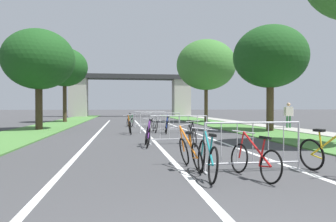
# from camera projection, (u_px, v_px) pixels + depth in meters

# --- Properties ---
(grass_verge_left) EXTENTS (3.13, 52.24, 0.05)m
(grass_verge_left) POSITION_uv_depth(u_px,v_px,m) (53.00, 126.00, 22.26)
(grass_verge_left) COLOR #477A38
(grass_verge_left) RESTS_ON ground
(grass_verge_right) EXTENTS (3.13, 52.24, 0.05)m
(grass_verge_right) POSITION_uv_depth(u_px,v_px,m) (220.00, 124.00, 24.03)
(grass_verge_right) COLOR #477A38
(grass_verge_right) RESTS_ON ground
(sidewalk_path_right) EXTENTS (1.60, 52.24, 0.08)m
(sidewalk_path_right) POSITION_uv_depth(u_px,v_px,m) (249.00, 124.00, 24.37)
(sidewalk_path_right) COLOR #9E9B93
(sidewalk_path_right) RESTS_ON ground
(lane_stripe_center) EXTENTS (0.14, 30.22, 0.01)m
(lane_stripe_center) POSITION_uv_depth(u_px,v_px,m) (146.00, 132.00, 16.95)
(lane_stripe_center) COLOR silver
(lane_stripe_center) RESTS_ON ground
(lane_stripe_right_lane) EXTENTS (0.14, 30.22, 0.01)m
(lane_stripe_right_lane) POSITION_uv_depth(u_px,v_px,m) (191.00, 132.00, 17.31)
(lane_stripe_right_lane) COLOR silver
(lane_stripe_right_lane) RESTS_ON ground
(lane_stripe_left_lane) EXTENTS (0.14, 30.22, 0.01)m
(lane_stripe_left_lane) POSITION_uv_depth(u_px,v_px,m) (98.00, 133.00, 16.59)
(lane_stripe_left_lane) COLOR silver
(lane_stripe_left_lane) RESTS_ON ground
(overpass_bridge) EXTENTS (21.32, 2.88, 5.90)m
(overpass_bridge) POSITION_uv_depth(u_px,v_px,m) (131.00, 90.00, 44.67)
(overpass_bridge) COLOR #2D2D30
(overpass_bridge) RESTS_ON ground
(tree_left_cypress_far) EXTENTS (4.09, 4.09, 5.85)m
(tree_left_cypress_far) POSITION_uv_depth(u_px,v_px,m) (39.00, 60.00, 18.22)
(tree_left_cypress_far) COLOR #3D2D1E
(tree_left_cypress_far) RESTS_ON ground
(tree_left_oak_near) EXTENTS (3.96, 3.96, 6.52)m
(tree_left_oak_near) POSITION_uv_depth(u_px,v_px,m) (65.00, 67.00, 27.53)
(tree_left_oak_near) COLOR #3D2D1E
(tree_left_oak_near) RESTS_ON ground
(tree_right_pine_near) EXTENTS (4.07, 4.07, 5.88)m
(tree_right_pine_near) POSITION_uv_depth(u_px,v_px,m) (270.00, 57.00, 17.45)
(tree_right_pine_near) COLOR #4C3823
(tree_right_pine_near) RESTS_ON ground
(tree_right_pine_far) EXTENTS (5.23, 5.23, 7.31)m
(tree_right_pine_far) POSITION_uv_depth(u_px,v_px,m) (206.00, 65.00, 27.88)
(tree_right_pine_far) COLOR #4C3823
(tree_right_pine_far) RESTS_ON ground
(crowd_barrier_nearest) EXTENTS (2.14, 0.45, 1.05)m
(crowd_barrier_nearest) POSITION_uv_depth(u_px,v_px,m) (253.00, 147.00, 6.64)
(crowd_barrier_nearest) COLOR #ADADB2
(crowd_barrier_nearest) RESTS_ON ground
(crowd_barrier_second) EXTENTS (2.15, 0.49, 1.05)m
(crowd_barrier_second) POSITION_uv_depth(u_px,v_px,m) (179.00, 130.00, 11.54)
(crowd_barrier_second) COLOR #ADADB2
(crowd_barrier_second) RESTS_ON ground
(crowd_barrier_third) EXTENTS (2.15, 0.48, 1.05)m
(crowd_barrier_third) POSITION_uv_depth(u_px,v_px,m) (160.00, 123.00, 16.53)
(crowd_barrier_third) COLOR #ADADB2
(crowd_barrier_third) RESTS_ON ground
(crowd_barrier_fourth) EXTENTS (2.16, 0.54, 1.05)m
(crowd_barrier_fourth) POSITION_uv_depth(u_px,v_px,m) (150.00, 119.00, 21.52)
(crowd_barrier_fourth) COLOR #ADADB2
(crowd_barrier_fourth) RESTS_ON ground
(bicycle_orange_0) EXTENTS (0.55, 1.64, 0.97)m
(bicycle_orange_0) POSITION_uv_depth(u_px,v_px,m) (190.00, 152.00, 6.88)
(bicycle_orange_0) COLOR black
(bicycle_orange_0) RESTS_ON ground
(bicycle_red_1) EXTENTS (0.54, 1.61, 0.89)m
(bicycle_red_1) POSITION_uv_depth(u_px,v_px,m) (254.00, 159.00, 6.02)
(bicycle_red_1) COLOR black
(bicycle_red_1) RESTS_ON ground
(bicycle_teal_2) EXTENTS (0.55, 1.77, 0.94)m
(bicycle_teal_2) POSITION_uv_depth(u_px,v_px,m) (207.00, 158.00, 6.07)
(bicycle_teal_2) COLOR black
(bicycle_teal_2) RESTS_ON ground
(bicycle_green_3) EXTENTS (0.64, 1.57, 0.94)m
(bicycle_green_3) POSITION_uv_depth(u_px,v_px,m) (130.00, 121.00, 21.71)
(bicycle_green_3) COLOR black
(bicycle_green_3) RESTS_ON ground
(bicycle_purple_4) EXTENTS (0.46, 1.63, 0.96)m
(bicycle_purple_4) POSITION_uv_depth(u_px,v_px,m) (148.00, 135.00, 10.84)
(bicycle_purple_4) COLOR black
(bicycle_purple_4) RESTS_ON ground
(bicycle_silver_5) EXTENTS (0.55, 1.73, 0.94)m
(bicycle_silver_5) POSITION_uv_depth(u_px,v_px,m) (155.00, 125.00, 16.88)
(bicycle_silver_5) COLOR black
(bicycle_silver_5) RESTS_ON ground
(bicycle_blue_6) EXTENTS (0.46, 1.61, 0.96)m
(bicycle_blue_6) POSITION_uv_depth(u_px,v_px,m) (166.00, 126.00, 16.00)
(bicycle_blue_6) COLOR black
(bicycle_blue_6) RESTS_ON ground
(bicycle_black_7) EXTENTS (0.48, 1.68, 0.90)m
(bicycle_black_7) POSITION_uv_depth(u_px,v_px,m) (192.00, 134.00, 11.24)
(bicycle_black_7) COLOR black
(bicycle_black_7) RESTS_ON ground
(bicycle_yellow_8) EXTENTS (0.52, 1.63, 1.01)m
(bicycle_yellow_8) POSITION_uv_depth(u_px,v_px,m) (330.00, 156.00, 6.27)
(bicycle_yellow_8) COLOR black
(bicycle_yellow_8) RESTS_ON ground
(bicycle_white_9) EXTENTS (0.49, 1.71, 0.99)m
(bicycle_white_9) POSITION_uv_depth(u_px,v_px,m) (152.00, 122.00, 20.95)
(bicycle_white_9) COLOR black
(bicycle_white_9) RESTS_ON ground
(bicycle_orange_10) EXTENTS (0.54, 1.69, 1.01)m
(bicycle_orange_10) POSITION_uv_depth(u_px,v_px,m) (130.00, 126.00, 15.78)
(bicycle_orange_10) COLOR black
(bicycle_orange_10) RESTS_ON ground
(pedestrian_waiting) EXTENTS (0.59, 0.31, 1.62)m
(pedestrian_waiting) POSITION_uv_depth(u_px,v_px,m) (289.00, 113.00, 19.33)
(pedestrian_waiting) COLOR #33723F
(pedestrian_waiting) RESTS_ON ground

